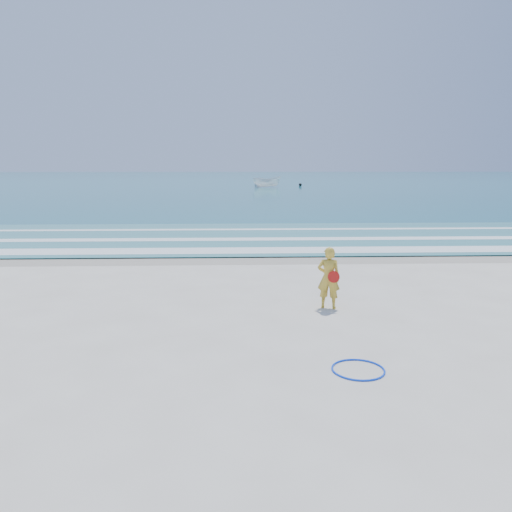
{
  "coord_description": "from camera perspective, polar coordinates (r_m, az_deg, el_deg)",
  "views": [
    {
      "loc": [
        -0.52,
        -8.42,
        3.3
      ],
      "look_at": [
        -0.06,
        4.0,
        1.0
      ],
      "focal_mm": 35.0,
      "sensor_mm": 36.0,
      "label": 1
    }
  ],
  "objects": [
    {
      "name": "buoy",
      "position": [
        74.73,
        5.08,
        8.12
      ],
      "size": [
        0.46,
        0.46,
        0.46
      ],
      "primitive_type": "sphere",
      "color": "black",
      "rests_on": "ocean"
    },
    {
      "name": "foam_mid",
      "position": [
        21.87,
        -0.72,
        1.95
      ],
      "size": [
        400.0,
        0.9,
        0.01
      ],
      "primitive_type": "cube",
      "color": "white",
      "rests_on": "shallow"
    },
    {
      "name": "boat",
      "position": [
        70.45,
        1.26,
        8.46
      ],
      "size": [
        4.11,
        1.96,
        1.53
      ],
      "primitive_type": "imported",
      "rotation": [
        0.0,
        0.0,
        1.69
      ],
      "color": "white",
      "rests_on": "ocean"
    },
    {
      "name": "foam_far",
      "position": [
        25.14,
        -0.9,
        3.06
      ],
      "size": [
        400.0,
        0.6,
        0.01
      ],
      "primitive_type": "cube",
      "color": "white",
      "rests_on": "shallow"
    },
    {
      "name": "shallow",
      "position": [
        22.66,
        -0.77,
        2.23
      ],
      "size": [
        400.0,
        10.0,
        0.01
      ],
      "primitive_type": "cube",
      "color": "#59B7AD",
      "rests_on": "ocean"
    },
    {
      "name": "woman",
      "position": [
        11.6,
        8.31,
        -2.48
      ],
      "size": [
        0.61,
        0.49,
        1.44
      ],
      "color": "gold",
      "rests_on": "ground"
    },
    {
      "name": "wet_sand",
      "position": [
        17.74,
        -0.39,
        -0.23
      ],
      "size": [
        400.0,
        2.4,
        0.0
      ],
      "primitive_type": "cube",
      "color": "#B2A893",
      "rests_on": "ground"
    },
    {
      "name": "hoop",
      "position": [
        8.46,
        11.6,
        -12.59
      ],
      "size": [
        1.03,
        1.03,
        0.03
      ],
      "primitive_type": "torus",
      "rotation": [
        0.0,
        0.0,
        -0.21
      ],
      "color": "blue",
      "rests_on": "ground"
    },
    {
      "name": "ocean",
      "position": [
        113.47,
        -1.86,
        8.83
      ],
      "size": [
        400.0,
        190.0,
        0.04
      ],
      "primitive_type": "cube",
      "color": "#19727F",
      "rests_on": "ground"
    },
    {
      "name": "foam_near",
      "position": [
        19.01,
        -0.51,
        0.65
      ],
      "size": [
        400.0,
        1.4,
        0.01
      ],
      "primitive_type": "cube",
      "color": "white",
      "rests_on": "shallow"
    },
    {
      "name": "ground",
      "position": [
        9.06,
        1.34,
        -10.88
      ],
      "size": [
        400.0,
        400.0,
        0.0
      ],
      "primitive_type": "plane",
      "color": "silver",
      "rests_on": "ground"
    }
  ]
}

